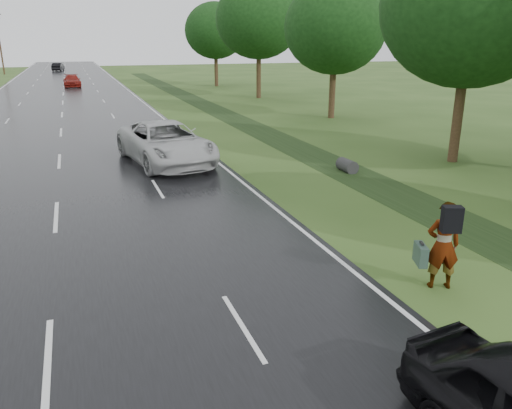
% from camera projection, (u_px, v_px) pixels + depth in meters
% --- Properties ---
extents(ground, '(220.00, 220.00, 0.00)m').
position_uv_depth(ground, '(48.00, 367.00, 8.50)').
color(ground, '#2E4A1A').
rests_on(ground, ground).
extents(road, '(14.00, 180.00, 0.04)m').
position_uv_depth(road, '(63.00, 97.00, 48.68)').
color(road, black).
rests_on(road, ground).
extents(edge_stripe_east, '(0.12, 180.00, 0.01)m').
position_uv_depth(edge_stripe_east, '(133.00, 94.00, 50.85)').
color(edge_stripe_east, silver).
rests_on(edge_stripe_east, road).
extents(center_line, '(0.12, 180.00, 0.01)m').
position_uv_depth(center_line, '(63.00, 97.00, 48.67)').
color(center_line, silver).
rests_on(center_line, road).
extents(drainage_ditch, '(2.20, 120.00, 0.56)m').
position_uv_depth(drainage_ditch, '(271.00, 136.00, 28.91)').
color(drainage_ditch, black).
rests_on(drainage_ditch, ground).
extents(tree_east_b, '(7.60, 7.60, 10.11)m').
position_uv_depth(tree_east_b, '(472.00, 5.00, 20.83)').
color(tree_east_b, '#3C2618').
rests_on(tree_east_b, ground).
extents(tree_east_c, '(7.00, 7.00, 9.29)m').
position_uv_depth(tree_east_c, '(335.00, 27.00, 33.89)').
color(tree_east_c, '#3C2618').
rests_on(tree_east_c, ground).
extents(tree_east_d, '(8.00, 8.00, 10.76)m').
position_uv_depth(tree_east_d, '(259.00, 19.00, 45.95)').
color(tree_east_d, '#3C2618').
rests_on(tree_east_d, ground).
extents(tree_east_f, '(7.20, 7.20, 9.62)m').
position_uv_depth(tree_east_f, '(215.00, 31.00, 58.60)').
color(tree_east_f, '#3C2618').
rests_on(tree_east_f, ground).
extents(pedestrian, '(0.99, 1.02, 2.02)m').
position_uv_depth(pedestrian, '(442.00, 244.00, 10.93)').
color(pedestrian, '#A5998C').
rests_on(pedestrian, ground).
extents(white_pickup, '(4.00, 6.95, 1.82)m').
position_uv_depth(white_pickup, '(166.00, 143.00, 22.16)').
color(white_pickup, '#B8B8B8').
rests_on(white_pickup, road).
extents(far_car_red, '(2.04, 4.76, 1.37)m').
position_uv_depth(far_car_red, '(72.00, 81.00, 59.17)').
color(far_car_red, maroon).
rests_on(far_car_red, road).
extents(far_car_dark, '(2.23, 4.55, 1.43)m').
position_uv_depth(far_car_dark, '(58.00, 67.00, 89.34)').
color(far_car_dark, black).
rests_on(far_car_dark, road).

